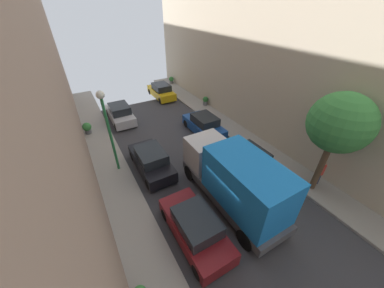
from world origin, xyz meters
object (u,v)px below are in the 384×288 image
Objects in this scene: parked_car_left_3 at (151,161)px; parked_car_right_3 at (161,91)px; parked_car_right_2 at (204,125)px; lamp_post at (107,121)px; potted_plant_1 at (87,128)px; street_tree_1 at (340,123)px; parked_car_left_4 at (120,114)px; parked_car_right_1 at (248,160)px; pedestrian at (320,172)px; potted_plant_0 at (205,101)px; potted_plant_5 at (171,80)px; delivery_truck at (235,179)px; parked_car_left_2 at (195,227)px.

parked_car_right_3 is at bearing 63.97° from parked_car_left_3.
lamp_post is (-7.30, -1.24, 2.88)m from parked_car_right_2.
street_tree_1 is at bearing -51.23° from potted_plant_1.
parked_car_left_4 is at bearing 20.26° from potted_plant_1.
pedestrian is at bearing -52.13° from parked_car_right_1.
parked_car_right_2 is at bearing 90.00° from parked_car_right_1.
potted_plant_1 is (-2.94, 6.64, -0.06)m from parked_car_left_3.
potted_plant_5 is at bearing 90.91° from potted_plant_0.
potted_plant_0 is at bearing 55.83° from parked_car_right_2.
parked_car_left_3 is at bearing 139.84° from street_tree_1.
parked_car_right_2 is 0.64× the size of delivery_truck.
parked_car_left_4 is 16.00m from pedestrian.
parked_car_left_4 reaches higher than potted_plant_0.
parked_car_left_2 reaches higher than potted_plant_5.
parked_car_left_2 is 8.32m from street_tree_1.
potted_plant_1 is (-2.94, -1.09, -0.06)m from parked_car_left_4.
lamp_post reaches higher than potted_plant_1.
delivery_truck reaches higher than parked_car_right_2.
parked_car_right_3 is 4.82× the size of potted_plant_0.
delivery_truck is 7.76× the size of potted_plant_5.
parked_car_left_2 is at bearing -124.87° from parked_car_right_2.
parked_car_left_4 is 16.27m from street_tree_1.
parked_car_right_3 is (5.40, 16.57, 0.00)m from parked_car_left_2.
potted_plant_5 is at bearing 50.63° from parked_car_right_3.
parked_car_right_2 is 4.52× the size of potted_plant_1.
delivery_truck is 5.60m from street_tree_1.
parked_car_left_4 reaches higher than potted_plant_5.
parked_car_right_3 is 4.52× the size of potted_plant_1.
parked_car_left_2 is 21.68m from potted_plant_5.
parked_car_left_4 reaches higher than potted_plant_1.
potted_plant_0 is at bearing 38.35° from parked_car_left_3.
pedestrian is 1.85× the size of potted_plant_1.
lamp_post is (-1.90, 6.51, 2.88)m from parked_car_left_2.
lamp_post is at bearing 152.25° from parked_car_left_3.
parked_car_left_3 and parked_car_right_2 have the same top height.
pedestrian is 2.02× the size of potted_plant_5.
pedestrian is 0.33× the size of lamp_post.
parked_car_left_2 reaches higher than potted_plant_0.
parked_car_left_4 is 12.83m from delivery_truck.
potted_plant_5 is (-0.13, 7.91, -0.01)m from potted_plant_0.
pedestrian is 12.39m from lamp_post.
potted_plant_1 is (-2.94, 12.15, -0.06)m from parked_car_left_2.
parked_car_right_3 is at bearing 31.64° from parked_car_left_4.
parked_car_left_4 is 1.00× the size of parked_car_right_2.
potted_plant_1 is (-10.80, 12.85, -0.42)m from pedestrian.
parked_car_left_4 is at bearing 90.00° from parked_car_left_3.
delivery_truck is 7.60m from lamp_post.
potted_plant_5 is at bearing 53.12° from lamp_post.
parked_car_left_3 is at bearing 90.00° from parked_car_left_2.
lamp_post is (-4.60, 5.77, 1.81)m from delivery_truck.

